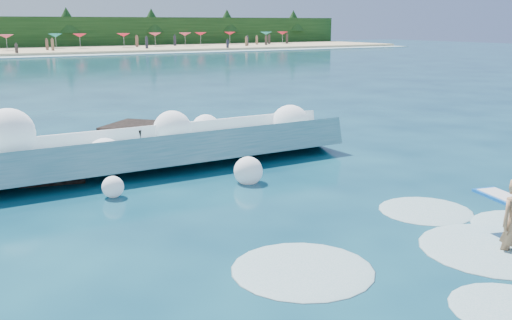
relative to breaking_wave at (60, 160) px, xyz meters
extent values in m
plane|color=#082B41|center=(1.52, -7.15, -0.51)|extent=(200.00, 200.00, 0.00)
cube|color=teal|center=(0.00, -0.16, -0.09)|extent=(16.96, 2.58, 1.42)
cube|color=white|center=(0.00, 0.64, 0.34)|extent=(16.96, 1.20, 0.66)
cube|color=black|center=(-0.21, 0.00, -0.19)|extent=(1.88, 1.61, 0.90)
cube|color=black|center=(2.49, 1.20, -0.07)|extent=(2.31, 2.28, 1.27)
sphere|color=white|center=(-1.14, 0.31, 0.78)|extent=(1.32, 1.32, 1.32)
sphere|color=white|center=(1.05, -0.63, 0.10)|extent=(0.99, 0.99, 0.99)
sphere|color=white|center=(3.33, 0.18, 0.48)|extent=(1.14, 1.14, 1.14)
sphere|color=white|center=(4.66, 0.63, 0.31)|extent=(0.91, 0.91, 0.91)
sphere|color=white|center=(7.40, -0.07, 0.30)|extent=(1.30, 1.30, 1.30)
sphere|color=white|center=(0.69, -2.40, -0.25)|extent=(0.53, 0.53, 0.53)
sphere|color=white|center=(4.11, -2.94, -0.20)|extent=(0.76, 0.76, 0.76)
ellipsoid|color=silver|center=(5.74, -9.20, -0.51)|extent=(2.75, 2.75, 0.14)
ellipsoid|color=silver|center=(3.98, -10.80, -0.51)|extent=(1.79, 1.79, 0.09)
ellipsoid|color=silver|center=(2.17, -8.10, -0.51)|extent=(2.46, 2.46, 0.12)
ellipsoid|color=silver|center=(6.34, -6.97, -0.51)|extent=(2.06, 2.06, 0.10)
cone|color=#C83A53|center=(8.68, 70.82, 1.74)|extent=(2.00, 2.00, 0.50)
cone|color=#158482|center=(15.81, 73.52, 1.74)|extent=(2.00, 2.00, 0.50)
cone|color=red|center=(18.86, 71.57, 1.74)|extent=(2.00, 2.00, 0.50)
cone|color=red|center=(25.42, 71.29, 1.74)|extent=(2.00, 2.00, 0.50)
cone|color=#C83A53|center=(31.34, 73.47, 1.74)|extent=(2.00, 2.00, 0.50)
cone|color=#C83A53|center=(35.96, 72.03, 1.74)|extent=(2.00, 2.00, 0.50)
cone|color=red|center=(39.47, 73.51, 1.74)|extent=(2.00, 2.00, 0.50)
cone|color=red|center=(45.75, 74.75, 1.74)|extent=(2.00, 2.00, 0.50)
cone|color=#158482|center=(51.82, 72.46, 1.74)|extent=(2.00, 2.00, 0.50)
cone|color=red|center=(55.46, 72.66, 1.74)|extent=(2.00, 2.00, 0.50)
cube|color=#262633|center=(37.37, 71.79, 0.67)|extent=(0.35, 0.22, 1.56)
cube|color=brown|center=(44.03, 66.01, 0.58)|extent=(0.35, 0.22, 1.39)
cube|color=#262633|center=(19.53, 63.38, 0.67)|extent=(0.35, 0.22, 1.56)
cube|color=#3F332D|center=(36.76, 61.97, 0.29)|extent=(0.35, 0.22, 1.45)
cube|color=#3F332D|center=(8.50, 61.70, 0.28)|extent=(0.35, 0.22, 1.41)
cube|color=#8C664C|center=(20.61, 73.63, 0.66)|extent=(0.35, 0.22, 1.55)
cube|color=brown|center=(55.47, 66.21, 0.58)|extent=(0.35, 0.22, 1.37)
cube|color=#3F332D|center=(56.20, 72.28, 0.57)|extent=(0.35, 0.22, 1.36)
cube|color=#8C664C|center=(55.88, 69.68, 0.69)|extent=(0.35, 0.22, 1.60)
cube|color=#262633|center=(29.81, 74.23, 0.66)|extent=(0.35, 0.22, 1.55)
cube|color=#3F332D|center=(17.29, 68.32, 0.65)|extent=(0.35, 0.22, 1.51)
cube|color=#3F332D|center=(13.52, 74.66, 0.67)|extent=(0.35, 0.22, 1.56)
cube|color=#262633|center=(55.15, 64.45, 0.68)|extent=(0.35, 0.22, 1.59)
camera|label=1|loc=(-3.12, -15.36, 3.57)|focal=40.00mm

